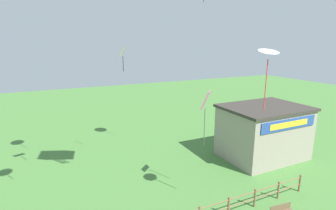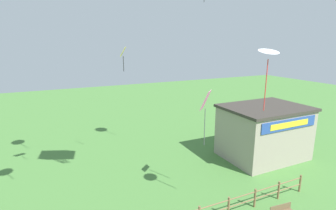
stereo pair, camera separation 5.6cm
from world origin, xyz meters
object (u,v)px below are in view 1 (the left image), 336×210
(kite_pink_diamond, at_px, (205,105))
(kite_yellow_diamond, at_px, (123,54))
(seaside_building, at_px, (263,132))
(kite_white_delta, at_px, (269,53))

(kite_pink_diamond, relative_size, kite_yellow_diamond, 1.94)
(kite_pink_diamond, bearing_deg, seaside_building, 18.42)
(seaside_building, bearing_deg, kite_white_delta, -136.96)
(kite_white_delta, bearing_deg, kite_pink_diamond, 103.29)
(kite_pink_diamond, bearing_deg, kite_yellow_diamond, 117.49)
(kite_yellow_diamond, bearing_deg, kite_white_delta, -67.55)
(kite_yellow_diamond, xyz_separation_m, kite_white_delta, (4.50, -10.89, 0.42))
(seaside_building, relative_size, kite_white_delta, 2.25)
(seaside_building, xyz_separation_m, kite_pink_diamond, (-8.36, -2.78, 3.96))
(seaside_building, xyz_separation_m, kite_white_delta, (-7.39, -6.90, 7.50))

